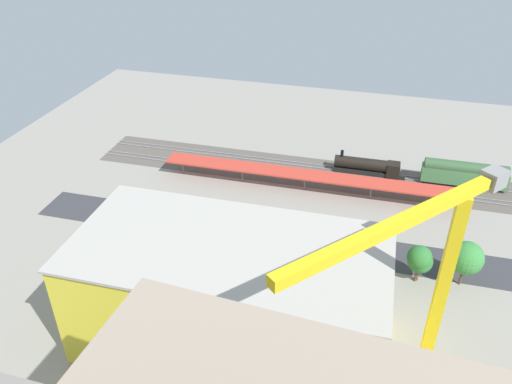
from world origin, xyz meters
TOP-DOWN VIEW (x-y plane):
  - ground_plane at (0.00, 0.00)m, footprint 154.71×154.71m
  - rail_bed at (0.00, -22.08)m, footprint 96.84×14.91m
  - street_asphalt at (0.00, 4.43)m, footprint 96.79×10.03m
  - track_rails at (0.00, -22.08)m, footprint 96.69×8.47m
  - platform_canopy_near at (-1.98, -14.25)m, footprint 62.60×5.37m
  - locomotive at (-14.99, -25.02)m, footprint 16.06×2.95m
  - passenger_coach at (-35.22, -25.02)m, footprint 18.00×3.08m
  - parked_car_0 at (-19.09, 1.49)m, footprint 4.22×1.89m
  - parked_car_1 at (-11.46, 0.52)m, footprint 4.17×1.92m
  - parked_car_2 at (-3.25, 1.27)m, footprint 4.07×1.86m
  - parked_car_3 at (4.83, 0.65)m, footprint 4.39×1.94m
  - construction_building at (0.77, 29.63)m, footprint 42.04×21.07m
  - construction_roof_slab at (0.77, 29.63)m, footprint 42.65×21.68m
  - tower_crane at (-23.72, 33.68)m, footprint 20.97×24.20m
  - box_truck_0 at (3.80, 13.94)m, footprint 10.09×3.46m
  - box_truck_1 at (9.88, 12.89)m, footprint 8.86×2.80m
  - street_tree_0 at (-32.52, 8.81)m, footprint 5.58×5.58m
  - street_tree_1 at (-25.58, 9.59)m, footprint 4.15×4.15m
  - street_tree_2 at (-9.07, 8.67)m, footprint 5.54×5.54m
  - street_tree_3 at (12.31, 9.21)m, footprint 6.08×6.08m
  - street_tree_4 at (-25.33, 9.95)m, footprint 4.07×4.07m
  - street_tree_5 at (11.07, 9.22)m, footprint 5.93×5.93m
  - traffic_light at (8.84, 9.33)m, footprint 0.50×0.36m

SIDE VIEW (x-z plane):
  - ground_plane at x=0.00m, z-range 0.00..0.00m
  - rail_bed at x=0.00m, z-range 0.00..0.01m
  - street_asphalt at x=0.00m, z-range 0.00..0.01m
  - track_rails at x=0.00m, z-range 0.12..0.24m
  - parked_car_0 at x=-19.09m, z-range -0.10..1.55m
  - parked_car_2 at x=-3.25m, z-range -0.09..1.60m
  - parked_car_3 at x=4.83m, z-range -0.11..1.62m
  - parked_car_1 at x=-11.46m, z-range -0.09..1.62m
  - box_truck_1 at x=9.88m, z-range -0.04..3.28m
  - box_truck_0 at x=3.80m, z-range -0.04..3.53m
  - locomotive at x=-14.99m, z-range -0.75..4.35m
  - passenger_coach at x=-35.22m, z-range 0.15..5.92m
  - platform_canopy_near at x=-1.98m, z-range 1.75..5.63m
  - street_tree_1 at x=-25.58m, z-range 0.98..7.13m
  - traffic_light at x=8.84m, z-range 1.09..7.89m
  - street_tree_2 at x=-9.07m, z-range 1.02..8.62m
  - street_tree_4 at x=-25.33m, z-range 1.48..8.55m
  - street_tree_0 at x=-32.52m, z-range 1.38..9.74m
  - street_tree_5 at x=11.07m, z-range 1.32..9.92m
  - street_tree_3 at x=12.31m, z-range 1.45..10.45m
  - construction_building at x=0.77m, z-range 0.00..16.36m
  - construction_roof_slab at x=0.77m, z-range 16.36..16.76m
  - tower_crane at x=-23.72m, z-range 3.63..35.22m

